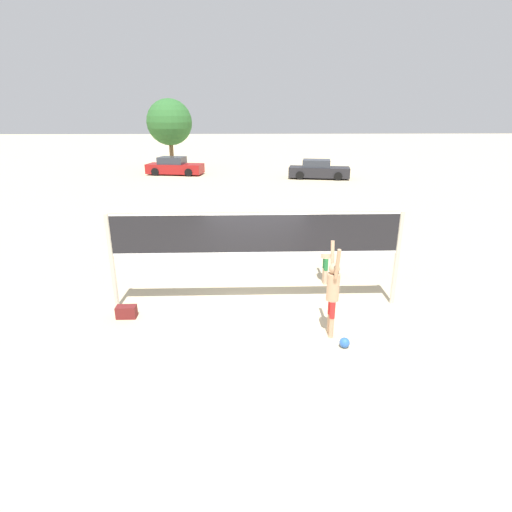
{
  "coord_description": "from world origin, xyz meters",
  "views": [
    {
      "loc": [
        -0.32,
        -9.55,
        4.77
      ],
      "look_at": [
        0.0,
        0.0,
        1.38
      ],
      "focal_mm": 28.0,
      "sensor_mm": 36.0,
      "label": 1
    }
  ],
  "objects_px": {
    "gear_bag": "(126,312)",
    "volleyball_net": "(256,240)",
    "parked_car_near": "(318,170)",
    "parked_car_mid": "(174,167)",
    "player_blocker": "(326,250)",
    "player_spiker": "(333,289)",
    "volleyball": "(345,343)",
    "tree_left_cluster": "(169,122)"
  },
  "relations": [
    {
      "from": "gear_bag",
      "to": "volleyball_net",
      "type": "bearing_deg",
      "value": 10.14
    },
    {
      "from": "parked_car_near",
      "to": "parked_car_mid",
      "type": "height_order",
      "value": "parked_car_mid"
    },
    {
      "from": "volleyball_net",
      "to": "parked_car_near",
      "type": "xyz_separation_m",
      "value": [
        5.68,
        22.18,
        -1.16
      ]
    },
    {
      "from": "player_blocker",
      "to": "gear_bag",
      "type": "relative_size",
      "value": 4.1
    },
    {
      "from": "player_spiker",
      "to": "gear_bag",
      "type": "height_order",
      "value": "player_spiker"
    },
    {
      "from": "player_spiker",
      "to": "parked_car_mid",
      "type": "relative_size",
      "value": 0.45
    },
    {
      "from": "volleyball",
      "to": "gear_bag",
      "type": "bearing_deg",
      "value": 163.34
    },
    {
      "from": "tree_left_cluster",
      "to": "player_spiker",
      "type": "bearing_deg",
      "value": -74.16
    },
    {
      "from": "player_spiker",
      "to": "tree_left_cluster",
      "type": "height_order",
      "value": "tree_left_cluster"
    },
    {
      "from": "player_blocker",
      "to": "volleyball",
      "type": "distance_m",
      "value": 3.64
    },
    {
      "from": "player_spiker",
      "to": "parked_car_near",
      "type": "distance_m",
      "value": 24.11
    },
    {
      "from": "tree_left_cluster",
      "to": "parked_car_mid",
      "type": "bearing_deg",
      "value": -77.65
    },
    {
      "from": "gear_bag",
      "to": "parked_car_mid",
      "type": "distance_m",
      "value": 25.42
    },
    {
      "from": "tree_left_cluster",
      "to": "volleyball_net",
      "type": "bearing_deg",
      "value": -76.45
    },
    {
      "from": "volleyball",
      "to": "parked_car_near",
      "type": "bearing_deg",
      "value": 81.04
    },
    {
      "from": "volleyball_net",
      "to": "parked_car_near",
      "type": "distance_m",
      "value": 22.93
    },
    {
      "from": "volleyball_net",
      "to": "player_blocker",
      "type": "distance_m",
      "value": 2.64
    },
    {
      "from": "volleyball_net",
      "to": "volleyball",
      "type": "relative_size",
      "value": 32.84
    },
    {
      "from": "player_spiker",
      "to": "tree_left_cluster",
      "type": "relative_size",
      "value": 0.35
    },
    {
      "from": "gear_bag",
      "to": "tree_left_cluster",
      "type": "relative_size",
      "value": 0.08
    },
    {
      "from": "player_blocker",
      "to": "parked_car_near",
      "type": "relative_size",
      "value": 0.4
    },
    {
      "from": "parked_car_near",
      "to": "tree_left_cluster",
      "type": "bearing_deg",
      "value": 165.57
    },
    {
      "from": "parked_car_mid",
      "to": "gear_bag",
      "type": "bearing_deg",
      "value": -73.28
    },
    {
      "from": "gear_bag",
      "to": "player_blocker",
      "type": "bearing_deg",
      "value": 20.39
    },
    {
      "from": "player_spiker",
      "to": "parked_car_mid",
      "type": "distance_m",
      "value": 27.36
    },
    {
      "from": "player_blocker",
      "to": "parked_car_mid",
      "type": "distance_m",
      "value": 24.65
    },
    {
      "from": "gear_bag",
      "to": "tree_left_cluster",
      "type": "bearing_deg",
      "value": 97.0
    },
    {
      "from": "parked_car_near",
      "to": "parked_car_mid",
      "type": "bearing_deg",
      "value": 178.77
    },
    {
      "from": "gear_bag",
      "to": "parked_car_near",
      "type": "xyz_separation_m",
      "value": [
        8.92,
        22.76,
        0.5
      ]
    },
    {
      "from": "volleyball",
      "to": "gear_bag",
      "type": "distance_m",
      "value": 5.32
    },
    {
      "from": "gear_bag",
      "to": "parked_car_near",
      "type": "relative_size",
      "value": 0.1
    },
    {
      "from": "player_spiker",
      "to": "gear_bag",
      "type": "relative_size",
      "value": 4.46
    },
    {
      "from": "gear_bag",
      "to": "parked_car_near",
      "type": "bearing_deg",
      "value": 68.6
    },
    {
      "from": "player_spiker",
      "to": "tree_left_cluster",
      "type": "xyz_separation_m",
      "value": [
        -8.4,
        29.63,
        2.99
      ]
    },
    {
      "from": "player_blocker",
      "to": "parked_car_mid",
      "type": "xyz_separation_m",
      "value": [
        -8.13,
        23.27,
        -0.39
      ]
    },
    {
      "from": "volleyball_net",
      "to": "volleyball",
      "type": "bearing_deg",
      "value": -48.64
    },
    {
      "from": "parked_car_near",
      "to": "tree_left_cluster",
      "type": "xyz_separation_m",
      "value": [
        -12.44,
        5.87,
        3.48
      ]
    },
    {
      "from": "volleyball_net",
      "to": "player_blocker",
      "type": "xyz_separation_m",
      "value": [
        2.1,
        1.41,
        -0.76
      ]
    },
    {
      "from": "player_spiker",
      "to": "parked_car_mid",
      "type": "bearing_deg",
      "value": 16.27
    },
    {
      "from": "player_spiker",
      "to": "player_blocker",
      "type": "distance_m",
      "value": 3.02
    },
    {
      "from": "player_spiker",
      "to": "player_blocker",
      "type": "relative_size",
      "value": 1.09
    },
    {
      "from": "gear_bag",
      "to": "parked_car_mid",
      "type": "relative_size",
      "value": 0.1
    }
  ]
}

